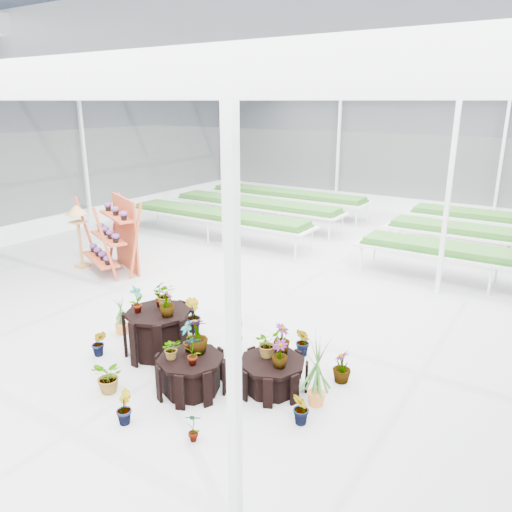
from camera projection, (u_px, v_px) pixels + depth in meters
The scene contains 10 objects.
ground_plane at pixel (228, 326), 9.72m from camera, with size 24.00×24.00×0.00m, color gray.
greenhouse_shell at pixel (226, 213), 9.05m from camera, with size 18.00×24.00×4.50m, color white, non-canonical shape.
steel_frame at pixel (226, 213), 9.05m from camera, with size 18.00×24.00×4.50m, color silver, non-canonical shape.
nursery_benches at pixel (364, 229), 15.37m from camera, with size 16.00×7.00×0.84m, color silver, non-canonical shape.
plinth_tall at pixel (159, 332), 8.55m from camera, with size 1.15×1.15×0.79m, color black.
plinth_mid at pixel (191, 374), 7.49m from camera, with size 1.04×1.04×0.55m, color black.
plinth_low at pixel (272, 374), 7.54m from camera, with size 1.04×1.04×0.47m, color black.
shelf_rack at pixel (110, 235), 12.58m from camera, with size 1.78×0.94×1.88m, color #AC4122, non-canonical shape.
bird_table at pixel (79, 236), 12.89m from camera, with size 0.40×0.40×1.67m, color #A67A42, non-canonical shape.
nursery_plants at pixel (207, 341), 7.95m from camera, with size 4.53×3.31×1.27m.
Camera 1 is at (5.27, -7.16, 4.20)m, focal length 35.00 mm.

